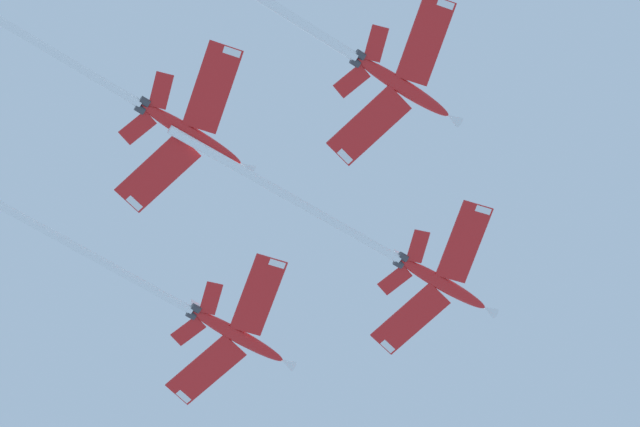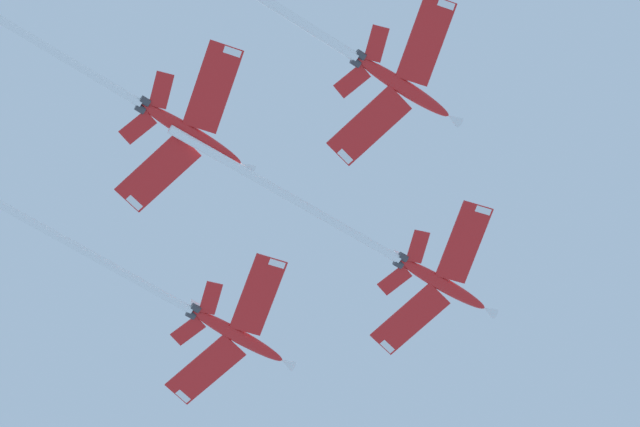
% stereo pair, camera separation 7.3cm
% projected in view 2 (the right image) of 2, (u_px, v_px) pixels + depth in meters
% --- Properties ---
extents(jet_lead, '(19.95, 41.47, 9.06)m').
position_uv_depth(jet_lead, '(390.00, 254.00, 120.23)').
color(jet_lead, red).
extents(jet_left_wing, '(20.03, 42.97, 9.03)m').
position_uv_depth(jet_left_wing, '(183.00, 305.00, 119.65)').
color(jet_left_wing, red).
extents(jet_right_wing, '(19.95, 44.09, 9.76)m').
position_uv_depth(jet_right_wing, '(333.00, 43.00, 112.06)').
color(jet_right_wing, red).
extents(jet_slot, '(20.00, 39.56, 8.41)m').
position_uv_depth(jet_slot, '(142.00, 104.00, 111.21)').
color(jet_slot, red).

